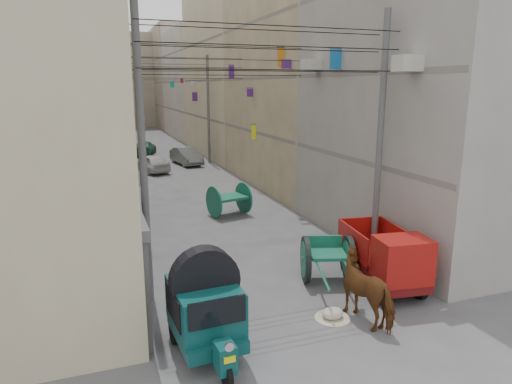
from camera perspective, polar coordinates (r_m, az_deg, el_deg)
name	(u,v)px	position (r m, az deg, el deg)	size (l,w,h in m)	color
building_row_left	(44,77)	(40.24, -24.99, 12.90)	(8.00, 62.00, 14.00)	#C4B794
building_row_right	(239,78)	(42.10, -2.14, 14.04)	(8.00, 62.00, 14.00)	#9B9791
end_cap_building	(122,81)	(72.14, -16.39, 13.19)	(22.00, 10.00, 13.00)	#B0A18A
shutters_left	(124,209)	(16.93, -16.17, -2.09)	(0.18, 14.40, 2.88)	#454549
signboards	(176,126)	(28.14, -10.01, 8.13)	(8.22, 40.52, 5.67)	#BEBEBE
ac_units	(358,34)	(16.12, 12.58, 18.69)	(0.70, 6.55, 3.35)	beige
utility_poles	(192,122)	(23.54, -8.06, 8.65)	(7.40, 22.20, 8.00)	#545456
overhead_cables	(202,63)	(20.95, -6.79, 15.73)	(7.40, 22.52, 1.12)	black
auto_rickshaw	(205,306)	(10.31, -6.34, -14.02)	(1.61, 2.68, 1.86)	black
tonga_cart	(327,258)	(14.02, 8.90, -8.18)	(2.05, 3.31, 1.40)	black
mini_truck	(388,262)	(13.74, 16.17, -8.36)	(1.87, 3.41, 1.83)	black
second_cart	(229,199)	(20.77, -3.39, -0.87)	(1.92, 1.78, 1.44)	#155E46
feed_sack	(333,313)	(12.16, 9.55, -14.73)	(0.57, 0.45, 0.28)	beige
horse	(370,288)	(12.01, 14.01, -11.62)	(0.91, 1.99, 1.68)	#5C2416
distant_car_white	(151,163)	(32.12, -13.01, 3.54)	(1.46, 3.63, 1.24)	#B9B9B9
distant_car_grey	(186,156)	(34.78, -8.72, 4.47)	(1.34, 3.86, 1.27)	#525755
distant_car_green	(145,148)	(40.49, -13.75, 5.37)	(1.61, 3.96, 1.15)	#1C533F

